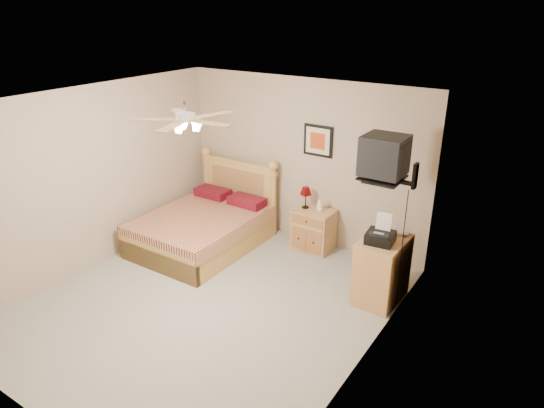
{
  "coord_description": "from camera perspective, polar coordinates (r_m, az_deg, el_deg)",
  "views": [
    {
      "loc": [
        3.46,
        -3.84,
        3.48
      ],
      "look_at": [
        0.34,
        0.9,
        1.11
      ],
      "focal_mm": 32.0,
      "sensor_mm": 36.0,
      "label": 1
    }
  ],
  "objects": [
    {
      "name": "table_lamp",
      "position": [
        7.22,
        3.98,
        0.78
      ],
      "size": [
        0.23,
        0.23,
        0.33
      ],
      "primitive_type": null,
      "rotation": [
        0.0,
        0.0,
        0.37
      ],
      "color": "#5A0306",
      "rests_on": "nightstand"
    },
    {
      "name": "wall_back",
      "position": [
        7.35,
        3.57,
        5.0
      ],
      "size": [
        4.0,
        0.04,
        2.5
      ],
      "primitive_type": "cube",
      "color": "tan",
      "rests_on": "ground"
    },
    {
      "name": "lotion_bottle",
      "position": [
        7.13,
        5.67,
        -0.03
      ],
      "size": [
        0.11,
        0.11,
        0.22
      ],
      "primitive_type": "imported",
      "rotation": [
        0.0,
        0.0,
        -0.41
      ],
      "color": "white",
      "rests_on": "nightstand"
    },
    {
      "name": "ceiling",
      "position": [
        5.26,
        -8.73,
        11.72
      ],
      "size": [
        4.0,
        4.5,
        0.04
      ],
      "primitive_type": "cube",
      "color": "white",
      "rests_on": "ground"
    },
    {
      "name": "framed_picture",
      "position": [
        7.1,
        5.46,
        7.43
      ],
      "size": [
        0.46,
        0.04,
        0.46
      ],
      "primitive_type": "cube",
      "color": "black",
      "rests_on": "wall_back"
    },
    {
      "name": "dresser",
      "position": [
        6.2,
        12.79,
        -7.54
      ],
      "size": [
        0.52,
        0.73,
        0.83
      ],
      "primitive_type": "cube",
      "rotation": [
        0.0,
        0.0,
        -0.04
      ],
      "color": "#BC7D4A",
      "rests_on": "ground"
    },
    {
      "name": "ceiling_fan",
      "position": [
        5.14,
        -10.13,
        9.79
      ],
      "size": [
        1.14,
        1.14,
        0.28
      ],
      "primitive_type": null,
      "color": "white",
      "rests_on": "ceiling"
    },
    {
      "name": "bed",
      "position": [
        7.31,
        -8.43,
        -0.59
      ],
      "size": [
        1.46,
        1.92,
        1.24
      ],
      "primitive_type": null,
      "rotation": [
        0.0,
        0.0,
        0.0
      ],
      "color": "#C18A39",
      "rests_on": "ground"
    },
    {
      "name": "wall_left",
      "position": [
        7.03,
        -20.43,
        2.76
      ],
      "size": [
        0.04,
        4.5,
        2.5
      ],
      "primitive_type": "cube",
      "color": "tan",
      "rests_on": "ground"
    },
    {
      "name": "magazine_upper",
      "position": [
        6.25,
        14.23,
        -2.73
      ],
      "size": [
        0.21,
        0.29,
        0.02
      ],
      "primitive_type": "imported",
      "rotation": [
        0.0,
        0.0,
        0.02
      ],
      "color": "tan",
      "rests_on": "magazine_lower"
    },
    {
      "name": "floor",
      "position": [
        6.23,
        -7.35,
        -11.47
      ],
      "size": [
        4.5,
        4.5,
        0.0
      ],
      "primitive_type": "plane",
      "color": "gray",
      "rests_on": "ground"
    },
    {
      "name": "wall_front",
      "position": [
        4.41,
        -27.74,
        -10.59
      ],
      "size": [
        4.0,
        0.04,
        2.5
      ],
      "primitive_type": "cube",
      "color": "tan",
      "rests_on": "ground"
    },
    {
      "name": "wall_tv",
      "position": [
        5.7,
        14.45,
        4.96
      ],
      "size": [
        0.56,
        0.46,
        0.58
      ],
      "primitive_type": null,
      "color": "black",
      "rests_on": "wall_right"
    },
    {
      "name": "magazine_lower",
      "position": [
        6.25,
        14.02,
        -2.93
      ],
      "size": [
        0.26,
        0.31,
        0.02
      ],
      "primitive_type": "imported",
      "rotation": [
        0.0,
        0.0,
        0.3
      ],
      "color": "#AEA68D",
      "rests_on": "dresser"
    },
    {
      "name": "fax_machine",
      "position": [
        5.85,
        12.71,
        -2.94
      ],
      "size": [
        0.36,
        0.37,
        0.34
      ],
      "primitive_type": null,
      "rotation": [
        0.0,
        0.0,
        0.11
      ],
      "color": "black",
      "rests_on": "dresser"
    },
    {
      "name": "nightstand",
      "position": [
        7.33,
        4.92,
        -2.98
      ],
      "size": [
        0.58,
        0.43,
        0.63
      ],
      "primitive_type": "cube",
      "rotation": [
        0.0,
        0.0,
        -0.0
      ],
      "color": "#A66D48",
      "rests_on": "ground"
    },
    {
      "name": "wall_right",
      "position": [
        4.67,
        11.05,
        -6.26
      ],
      "size": [
        0.04,
        4.5,
        2.5
      ],
      "primitive_type": "cube",
      "color": "tan",
      "rests_on": "ground"
    }
  ]
}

